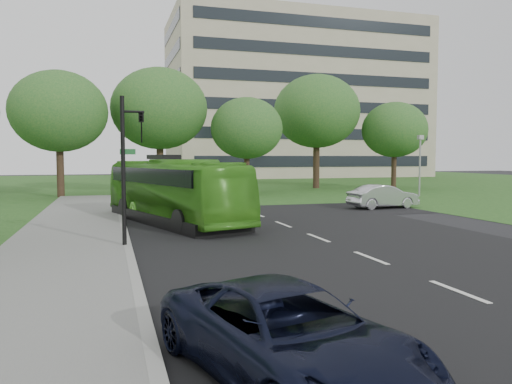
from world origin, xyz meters
TOP-DOWN VIEW (x-y plane):
  - ground at (0.00, 0.00)m, footprint 160.00×160.00m
  - street_surfaces at (-0.38, 22.75)m, footprint 120.00×120.00m
  - office_building at (21.96, 61.96)m, footprint 40.10×20.10m
  - tree_park_a at (-11.21, 25.69)m, footprint 7.32×7.32m
  - tree_park_b at (-3.36, 28.07)m, footprint 8.18×8.18m
  - tree_park_c at (3.80, 25.94)m, footprint 6.19×6.19m
  - tree_park_d at (12.29, 30.55)m, footprint 8.52×8.52m
  - tree_park_e at (19.61, 28.15)m, footprint 6.41×6.41m
  - bus at (-4.74, 8.12)m, footprint 5.73×11.06m
  - sedan at (8.35, 11.29)m, footprint 4.48×1.93m
  - suv at (-5.36, -9.13)m, footprint 3.32×5.12m
  - traffic_light at (-7.04, 1.79)m, footprint 0.82×0.24m
  - camera_pole at (16.00, 18.65)m, footprint 0.50×0.47m

SIDE VIEW (x-z plane):
  - ground at x=0.00m, z-range 0.00..0.00m
  - street_surfaces at x=-0.38m, z-range -0.05..0.10m
  - suv at x=-5.36m, z-range 0.00..1.31m
  - sedan at x=8.35m, z-range 0.00..1.43m
  - bus at x=-4.74m, z-range 0.00..3.01m
  - traffic_light at x=-7.04m, z-range 0.45..5.59m
  - camera_pole at x=16.00m, z-range 0.70..5.55m
  - tree_park_c at x=3.80m, z-range 1.47..9.68m
  - tree_park_e at x=19.61m, z-range 1.53..10.08m
  - tree_park_a at x=-11.21m, z-range 1.74..11.46m
  - tree_park_b at x=-3.36m, z-range 1.87..12.60m
  - tree_park_d at x=12.29m, z-range 1.99..13.26m
  - office_building at x=21.96m, z-range 0.00..25.00m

